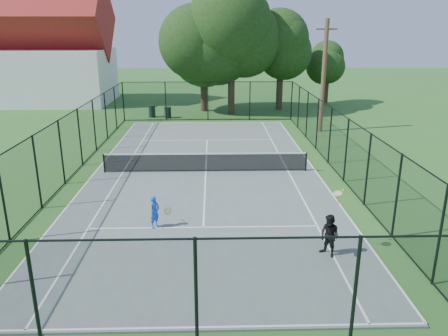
{
  "coord_description": "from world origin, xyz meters",
  "views": [
    {
      "loc": [
        0.36,
        -20.64,
        6.86
      ],
      "look_at": [
        0.83,
        -3.0,
        1.2
      ],
      "focal_mm": 35.0,
      "sensor_mm": 36.0,
      "label": 1
    }
  ],
  "objects_px": {
    "trash_bin_right": "(168,112)",
    "player_black": "(330,236)",
    "tennis_net": "(206,162)",
    "player_blue": "(155,212)",
    "utility_pole": "(324,76)",
    "trash_bin_left": "(152,111)"
  },
  "relations": [
    {
      "from": "tennis_net",
      "to": "trash_bin_right",
      "type": "bearing_deg",
      "value": 102.96
    },
    {
      "from": "trash_bin_right",
      "to": "player_black",
      "type": "height_order",
      "value": "player_black"
    },
    {
      "from": "trash_bin_left",
      "to": "trash_bin_right",
      "type": "distance_m",
      "value": 1.35
    },
    {
      "from": "utility_pole",
      "to": "trash_bin_left",
      "type": "bearing_deg",
      "value": 156.56
    },
    {
      "from": "trash_bin_right",
      "to": "player_blue",
      "type": "height_order",
      "value": "player_blue"
    },
    {
      "from": "tennis_net",
      "to": "trash_bin_right",
      "type": "height_order",
      "value": "tennis_net"
    },
    {
      "from": "trash_bin_left",
      "to": "player_blue",
      "type": "relative_size",
      "value": 0.81
    },
    {
      "from": "tennis_net",
      "to": "player_black",
      "type": "relative_size",
      "value": 4.98
    },
    {
      "from": "trash_bin_left",
      "to": "utility_pole",
      "type": "xyz_separation_m",
      "value": [
        12.39,
        -5.37,
        3.32
      ]
    },
    {
      "from": "trash_bin_right",
      "to": "tennis_net",
      "type": "bearing_deg",
      "value": -77.04
    },
    {
      "from": "trash_bin_right",
      "to": "utility_pole",
      "type": "height_order",
      "value": "utility_pole"
    },
    {
      "from": "tennis_net",
      "to": "trash_bin_left",
      "type": "relative_size",
      "value": 10.47
    },
    {
      "from": "trash_bin_left",
      "to": "player_black",
      "type": "distance_m",
      "value": 24.42
    },
    {
      "from": "utility_pole",
      "to": "player_blue",
      "type": "xyz_separation_m",
      "value": [
        -9.57,
        -15.33,
        -3.15
      ]
    },
    {
      "from": "player_blue",
      "to": "trash_bin_left",
      "type": "bearing_deg",
      "value": 97.75
    },
    {
      "from": "trash_bin_left",
      "to": "trash_bin_right",
      "type": "relative_size",
      "value": 1.09
    },
    {
      "from": "trash_bin_left",
      "to": "player_black",
      "type": "relative_size",
      "value": 0.48
    },
    {
      "from": "player_black",
      "to": "trash_bin_right",
      "type": "bearing_deg",
      "value": 107.66
    },
    {
      "from": "utility_pole",
      "to": "player_blue",
      "type": "distance_m",
      "value": 18.34
    },
    {
      "from": "trash_bin_left",
      "to": "player_black",
      "type": "height_order",
      "value": "player_black"
    },
    {
      "from": "player_blue",
      "to": "player_black",
      "type": "height_order",
      "value": "player_black"
    },
    {
      "from": "player_blue",
      "to": "utility_pole",
      "type": "bearing_deg",
      "value": 58.01
    }
  ]
}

